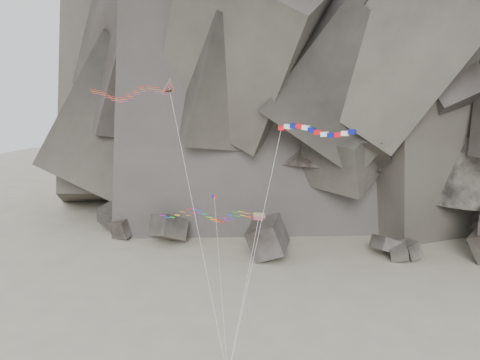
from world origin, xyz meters
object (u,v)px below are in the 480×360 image
(banner_kite, at_px, (314,132))
(pennant_kite, at_px, (217,232))
(parafoil_kite, at_px, (205,214))
(delta_kite, at_px, (125,93))

(banner_kite, xyz_separation_m, pennant_kite, (-9.36, -3.36, -10.40))
(banner_kite, height_order, pennant_kite, banner_kite)
(banner_kite, distance_m, pennant_kite, 14.39)
(parafoil_kite, bearing_deg, banner_kite, 9.84)
(pennant_kite, bearing_deg, parafoil_kite, 134.04)
(delta_kite, distance_m, pennant_kite, 18.67)
(delta_kite, height_order, parafoil_kite, delta_kite)
(banner_kite, relative_size, parafoil_kite, 1.64)
(banner_kite, relative_size, pennant_kite, 1.51)
(banner_kite, bearing_deg, parafoil_kite, -167.39)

